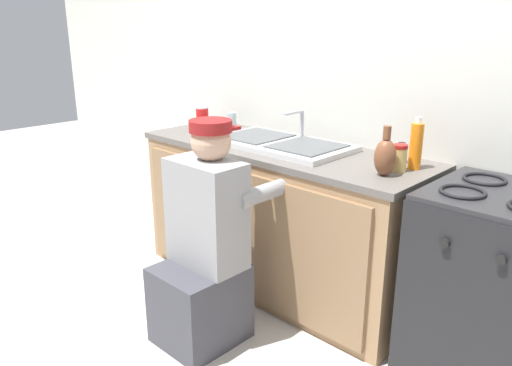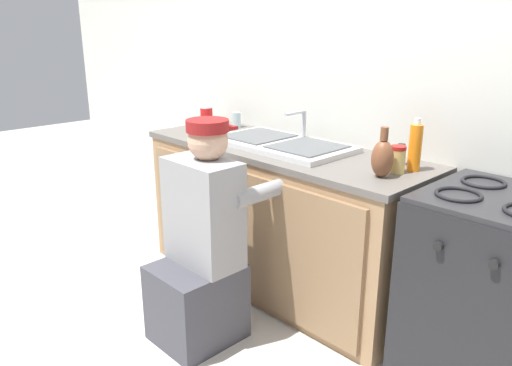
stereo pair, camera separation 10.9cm
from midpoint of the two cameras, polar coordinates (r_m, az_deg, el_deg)
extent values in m
plane|color=beige|center=(2.96, -0.35, -13.19)|extent=(12.00, 12.00, 0.00)
cube|color=silver|center=(3.04, 8.74, 12.40)|extent=(6.00, 0.10, 2.50)
cube|color=#997551|center=(2.97, 3.84, -4.24)|extent=(1.73, 0.60, 0.82)
cube|color=#866747|center=(3.06, -5.91, -3.65)|extent=(0.76, 0.02, 0.73)
cube|color=#866747|center=(2.51, 6.07, -8.64)|extent=(0.76, 0.02, 0.73)
cube|color=#5B5651|center=(2.84, 4.02, 3.82)|extent=(1.77, 0.62, 0.03)
cube|color=silver|center=(2.83, 4.03, 4.45)|extent=(0.80, 0.44, 0.03)
cube|color=#4C4F51|center=(2.95, 1.30, 5.42)|extent=(0.33, 0.35, 0.01)
cube|color=#4C4F51|center=(2.71, 7.03, 4.15)|extent=(0.33, 0.35, 0.01)
cylinder|color=#B7BABF|center=(2.96, 6.56, 6.43)|extent=(0.02, 0.02, 0.18)
cylinder|color=#B7BABF|center=(2.88, 5.59, 7.98)|extent=(0.02, 0.16, 0.02)
cube|color=black|center=(2.41, 26.27, -11.48)|extent=(0.59, 0.60, 0.84)
cube|color=#262628|center=(2.24, 27.75, -1.73)|extent=(0.58, 0.59, 0.02)
torus|color=black|center=(2.17, 23.48, -1.23)|extent=(0.19, 0.19, 0.02)
torus|color=black|center=(2.39, 25.77, 0.09)|extent=(0.19, 0.19, 0.02)
cylinder|color=black|center=(2.05, 21.56, -6.79)|extent=(0.04, 0.02, 0.04)
cylinder|color=black|center=(1.98, 27.01, -8.33)|extent=(0.04, 0.02, 0.04)
cube|color=#3F3F47|center=(2.56, -5.53, -13.38)|extent=(0.36, 0.40, 0.40)
cube|color=gray|center=(2.39, -4.73, -3.41)|extent=(0.38, 0.22, 0.52)
sphere|color=tan|center=(2.32, -4.18, 4.83)|extent=(0.19, 0.19, 0.19)
cylinder|color=maroon|center=(2.30, -4.22, 6.56)|extent=(0.20, 0.20, 0.06)
cube|color=maroon|center=(2.36, -2.61, 6.39)|extent=(0.13, 0.09, 0.02)
cylinder|color=gray|center=(2.61, -3.76, 0.52)|extent=(0.08, 0.30, 0.08)
cylinder|color=gray|center=(2.37, 1.56, -1.23)|extent=(0.08, 0.30, 0.08)
cylinder|color=red|center=(3.31, -4.72, 7.34)|extent=(0.08, 0.08, 0.14)
cylinder|color=white|center=(3.30, -4.76, 8.64)|extent=(0.08, 0.08, 0.01)
cylinder|color=#513823|center=(2.57, 17.39, 2.93)|extent=(0.04, 0.04, 0.08)
cylinder|color=black|center=(2.56, 17.49, 4.07)|extent=(0.04, 0.04, 0.02)
cylinder|color=#DBB760|center=(2.42, 17.11, 2.38)|extent=(0.07, 0.07, 0.11)
cylinder|color=#B21E19|center=(2.40, 17.24, 3.85)|extent=(0.07, 0.07, 0.02)
cylinder|color=#ADC6CC|center=(3.37, -1.32, 7.23)|extent=(0.06, 0.06, 0.10)
ellipsoid|color=brown|center=(2.32, 15.55, 2.67)|extent=(0.10, 0.10, 0.17)
cylinder|color=brown|center=(2.30, 15.79, 5.44)|extent=(0.04, 0.04, 0.06)
cylinder|color=orange|center=(2.47, 18.93, 3.81)|extent=(0.06, 0.06, 0.22)
cylinder|color=white|center=(2.44, 19.22, 6.66)|extent=(0.03, 0.03, 0.03)
camera|label=1|loc=(0.05, -88.86, 0.36)|focal=35.00mm
camera|label=2|loc=(0.05, 91.14, -0.36)|focal=35.00mm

